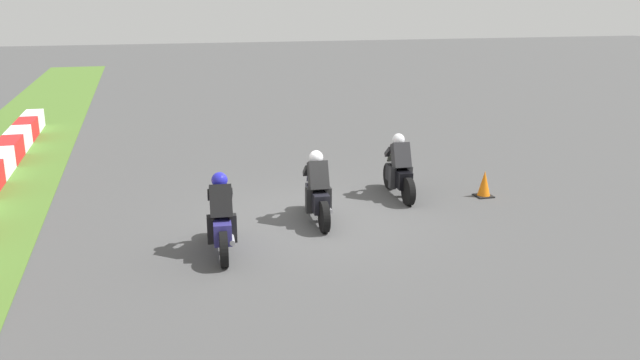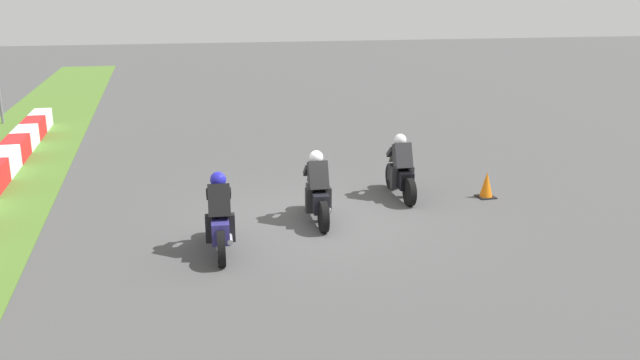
{
  "view_description": "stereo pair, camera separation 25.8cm",
  "coord_description": "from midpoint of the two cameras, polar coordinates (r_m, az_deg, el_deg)",
  "views": [
    {
      "loc": [
        -12.69,
        3.5,
        4.55
      ],
      "look_at": [
        -0.14,
        -0.04,
        0.9
      ],
      "focal_mm": 36.2,
      "sensor_mm": 36.0,
      "label": 1
    },
    {
      "loc": [
        -12.75,
        3.25,
        4.55
      ],
      "look_at": [
        -0.14,
        -0.04,
        0.9
      ],
      "focal_mm": 36.2,
      "sensor_mm": 36.0,
      "label": 2
    }
  ],
  "objects": [
    {
      "name": "traffic_cone",
      "position": [
        15.85,
        13.86,
        -0.4
      ],
      "size": [
        0.4,
        0.4,
        0.63
      ],
      "color": "black",
      "rests_on": "ground_plane"
    },
    {
      "name": "rider_lane_c",
      "position": [
        12.08,
        -9.31,
        -3.53
      ],
      "size": [
        2.04,
        0.56,
        1.51
      ],
      "rotation": [
        0.0,
        0.0,
        -0.09
      ],
      "color": "black",
      "rests_on": "ground_plane"
    },
    {
      "name": "rider_lane_a",
      "position": [
        15.42,
        6.53,
        0.79
      ],
      "size": [
        2.04,
        0.55,
        1.51
      ],
      "rotation": [
        0.0,
        0.0,
        -0.07
      ],
      "color": "black",
      "rests_on": "ground_plane"
    },
    {
      "name": "rider_lane_b",
      "position": [
        13.6,
        -0.78,
        -1.14
      ],
      "size": [
        2.04,
        0.55,
        1.51
      ],
      "rotation": [
        0.0,
        0.0,
        -0.07
      ],
      "color": "black",
      "rests_on": "ground_plane"
    },
    {
      "name": "ground_plane",
      "position": [
        13.92,
        -0.83,
        -3.43
      ],
      "size": [
        120.0,
        120.0,
        0.0
      ],
      "primitive_type": "plane",
      "color": "#484949"
    }
  ]
}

